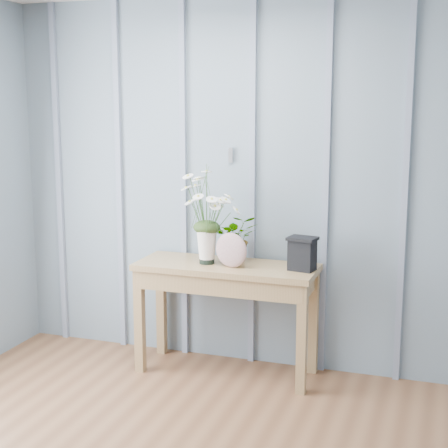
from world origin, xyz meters
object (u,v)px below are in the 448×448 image
(felt_disc_vessel, at_px, (231,250))
(carved_box, at_px, (302,253))
(daisy_vase, at_px, (207,205))
(sideboard, at_px, (226,281))

(felt_disc_vessel, relative_size, carved_box, 1.06)
(daisy_vase, distance_m, felt_disc_vessel, 0.34)
(sideboard, bearing_deg, daisy_vase, -171.97)
(daisy_vase, relative_size, felt_disc_vessel, 2.75)
(sideboard, bearing_deg, felt_disc_vessel, -50.02)
(daisy_vase, xyz_separation_m, carved_box, (0.64, 0.03, -0.28))
(felt_disc_vessel, distance_m, carved_box, 0.46)
(daisy_vase, distance_m, carved_box, 0.70)
(felt_disc_vessel, bearing_deg, daisy_vase, 177.57)
(sideboard, relative_size, daisy_vase, 1.90)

